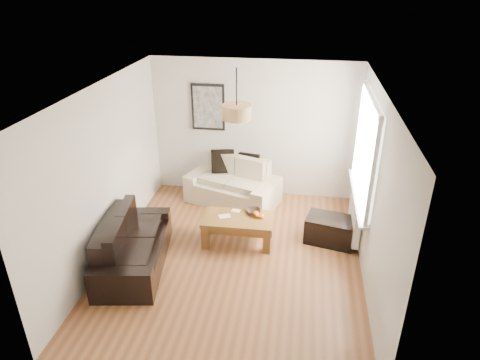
% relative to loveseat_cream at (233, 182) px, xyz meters
% --- Properties ---
extents(floor, '(4.50, 4.50, 0.00)m').
position_rel_loveseat_cream_xyz_m(floor, '(0.32, -1.78, -0.41)').
color(floor, brown).
rests_on(floor, ground).
extents(ceiling, '(3.80, 4.50, 0.00)m').
position_rel_loveseat_cream_xyz_m(ceiling, '(0.32, -1.78, 2.19)').
color(ceiling, white).
rests_on(ceiling, floor).
extents(wall_back, '(3.80, 0.04, 2.60)m').
position_rel_loveseat_cream_xyz_m(wall_back, '(0.32, 0.47, 0.89)').
color(wall_back, silver).
rests_on(wall_back, floor).
extents(wall_front, '(3.80, 0.04, 2.60)m').
position_rel_loveseat_cream_xyz_m(wall_front, '(0.32, -4.03, 0.89)').
color(wall_front, silver).
rests_on(wall_front, floor).
extents(wall_left, '(0.04, 4.50, 2.60)m').
position_rel_loveseat_cream_xyz_m(wall_left, '(-1.58, -1.78, 0.89)').
color(wall_left, silver).
rests_on(wall_left, floor).
extents(wall_right, '(0.04, 4.50, 2.60)m').
position_rel_loveseat_cream_xyz_m(wall_right, '(2.22, -1.78, 0.89)').
color(wall_right, silver).
rests_on(wall_right, floor).
extents(window_bay, '(0.14, 1.90, 1.60)m').
position_rel_loveseat_cream_xyz_m(window_bay, '(2.18, -0.98, 1.19)').
color(window_bay, white).
rests_on(window_bay, wall_right).
extents(radiator, '(0.10, 0.90, 0.52)m').
position_rel_loveseat_cream_xyz_m(radiator, '(2.14, -0.98, -0.03)').
color(radiator, white).
rests_on(radiator, wall_right).
extents(poster, '(0.62, 0.04, 0.87)m').
position_rel_loveseat_cream_xyz_m(poster, '(-0.53, 0.44, 1.29)').
color(poster, black).
rests_on(poster, wall_back).
extents(pendant_shade, '(0.40, 0.40, 0.20)m').
position_rel_loveseat_cream_xyz_m(pendant_shade, '(0.32, -1.48, 1.82)').
color(pendant_shade, tan).
rests_on(pendant_shade, ceiling).
extents(loveseat_cream, '(1.86, 1.40, 0.82)m').
position_rel_loveseat_cream_xyz_m(loveseat_cream, '(0.00, 0.00, 0.00)').
color(loveseat_cream, beige).
rests_on(loveseat_cream, floor).
extents(sofa_leather, '(1.11, 1.86, 0.76)m').
position_rel_loveseat_cream_xyz_m(sofa_leather, '(-1.11, -2.16, -0.03)').
color(sofa_leather, black).
rests_on(sofa_leather, floor).
extents(coffee_table, '(1.12, 0.63, 0.45)m').
position_rel_loveseat_cream_xyz_m(coffee_table, '(0.31, -1.32, -0.18)').
color(coffee_table, brown).
rests_on(coffee_table, floor).
extents(ottoman, '(0.84, 0.63, 0.43)m').
position_rel_loveseat_cream_xyz_m(ottoman, '(1.77, -1.07, -0.20)').
color(ottoman, black).
rests_on(ottoman, floor).
extents(cushion_left, '(0.45, 0.23, 0.43)m').
position_rel_loveseat_cream_xyz_m(cushion_left, '(-0.22, 0.20, 0.33)').
color(cushion_left, black).
rests_on(cushion_left, loveseat_cream).
extents(cushion_right, '(0.41, 0.19, 0.39)m').
position_rel_loveseat_cream_xyz_m(cushion_right, '(0.27, 0.20, 0.31)').
color(cushion_right, black).
rests_on(cushion_right, loveseat_cream).
extents(fruit_bowl, '(0.28, 0.28, 0.05)m').
position_rel_loveseat_cream_xyz_m(fruit_bowl, '(0.53, -1.13, 0.07)').
color(fruit_bowl, black).
rests_on(fruit_bowl, coffee_table).
extents(orange_a, '(0.09, 0.09, 0.07)m').
position_rel_loveseat_cream_xyz_m(orange_a, '(0.60, -1.27, 0.08)').
color(orange_a, orange).
rests_on(orange_a, fruit_bowl).
extents(orange_b, '(0.11, 0.11, 0.09)m').
position_rel_loveseat_cream_xyz_m(orange_b, '(0.69, -1.28, 0.08)').
color(orange_b, orange).
rests_on(orange_b, fruit_bowl).
extents(orange_c, '(0.11, 0.11, 0.09)m').
position_rel_loveseat_cream_xyz_m(orange_c, '(0.59, -1.23, 0.08)').
color(orange_c, orange).
rests_on(orange_c, fruit_bowl).
extents(papers, '(0.22, 0.19, 0.01)m').
position_rel_loveseat_cream_xyz_m(papers, '(0.10, -1.31, 0.05)').
color(papers, white).
rests_on(papers, coffee_table).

